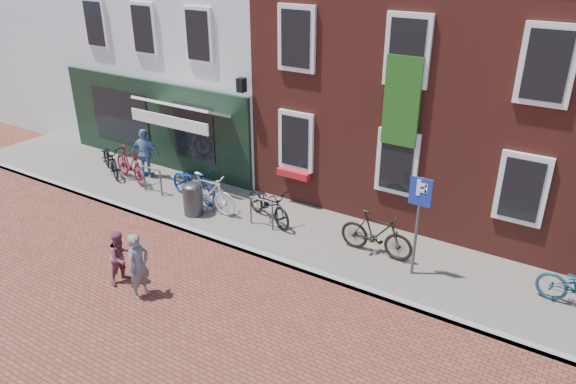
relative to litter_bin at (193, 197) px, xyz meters
The scene contains 16 objects.
ground 1.85m from the litter_bin, 27.39° to the right, with size 80.00×80.00×0.00m, color brown.
sidewalk 2.70m from the litter_bin, 15.42° to the left, with size 24.00×3.00×0.10m, color slate.
building_stucco 8.09m from the litter_bin, 119.15° to the left, with size 8.00×8.00×9.00m, color silver.
building_brick_mid 8.38m from the litter_bin, 60.27° to the left, with size 6.00×8.00×10.00m, color maroon.
filler_left 13.17m from the litter_bin, 150.50° to the left, with size 7.00×8.00×9.00m, color silver.
litter_bin is the anchor object (origin of this frame).
parking_sign 6.38m from the litter_bin, ahead, with size 0.50×0.07×2.43m.
woman 3.74m from the litter_bin, 66.71° to the right, with size 0.55×0.36×1.52m, color slate.
boy 3.34m from the litter_bin, 77.56° to the right, with size 0.63×0.49×1.30m, color #823E50.
cafe_person 3.26m from the litter_bin, 158.02° to the left, with size 0.94×0.39×1.61m, color #658CBA.
bicycle_0 4.29m from the litter_bin, 169.41° to the left, with size 0.67×1.93×1.02m, color black.
bicycle_1 3.28m from the litter_bin, 167.55° to the left, with size 0.53×1.88×1.13m, color #570919.
bicycle_2 0.95m from the litter_bin, 128.73° to the left, with size 0.67×1.93×1.02m, color navy.
bicycle_3 0.44m from the litter_bin, 56.10° to the left, with size 0.53×1.88×1.13m, color #BCBCBE.
bicycle_4 2.16m from the litter_bin, 21.72° to the left, with size 0.67×1.93×1.02m, color black.
bicycle_5 5.25m from the litter_bin, ahead, with size 0.53×1.88×1.13m, color black.
Camera 1 is at (7.91, -9.32, 7.21)m, focal length 33.90 mm.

